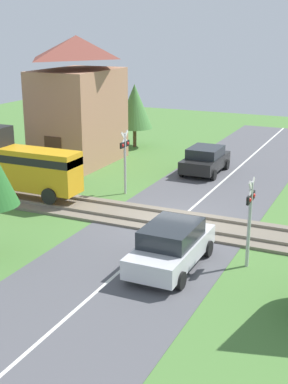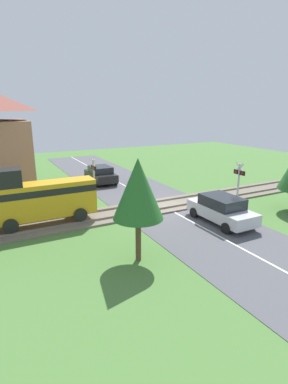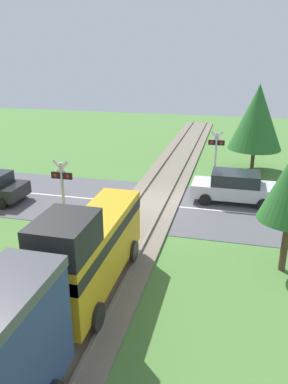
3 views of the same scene
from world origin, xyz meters
TOP-DOWN VIEW (x-y plane):
  - ground_plane at (0.00, 0.00)m, footprint 60.00×60.00m
  - road_surface at (0.00, 0.00)m, footprint 48.00×6.40m
  - track_bed at (0.00, 0.00)m, footprint 2.80×48.00m
  - train at (0.00, 11.33)m, footprint 1.58×12.64m
  - car_near_crossing at (-4.04, -1.44)m, footprint 4.28×1.96m
  - crossing_signal_west_approach at (-2.86, -3.80)m, footprint 0.90×0.18m
  - crossing_signal_east_approach at (2.86, 3.80)m, footprint 0.90×0.18m
  - tree_beyond_track at (-5.07, -7.29)m, footprint 3.33×3.33m

SIDE VIEW (x-z plane):
  - ground_plane at x=0.00m, z-range 0.00..0.00m
  - road_surface at x=0.00m, z-range 0.00..0.02m
  - track_bed at x=0.00m, z-range -0.05..0.19m
  - car_near_crossing at x=-4.04m, z-range 0.03..1.60m
  - train at x=0.00m, z-range 0.27..3.45m
  - crossing_signal_west_approach at x=-2.86m, z-range 0.44..3.60m
  - crossing_signal_east_approach at x=2.86m, z-range 0.44..3.60m
  - tree_beyond_track at x=-5.07m, z-range 0.73..6.18m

